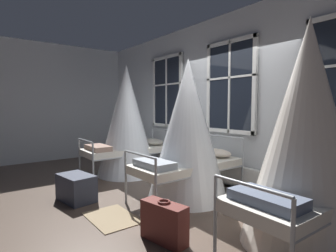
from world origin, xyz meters
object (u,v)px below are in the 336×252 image
Objects in this scene: cot_third at (306,138)px; suitcase_dark at (164,222)px; cot_first at (127,122)px; cot_second at (188,131)px; travel_trunk at (76,188)px.

cot_third is 4.13× the size of suitcase_dark.
suitcase_dark is (2.91, -1.13, -0.95)m from cot_first.
cot_third is (1.90, -0.02, 0.07)m from cot_second.
cot_second is at bearing 117.67° from suitcase_dark.
suitcase_dark is at bearing 10.38° from travel_trunk.
suitcase_dark is (-0.97, -1.16, -0.95)m from cot_third.
cot_first is 1.06× the size of cot_second.
cot_third is 3.79× the size of travel_trunk.
travel_trunk is (-1.90, -0.35, -0.01)m from suitcase_dark.
cot_third is at bearing -91.63° from cot_second.
suitcase_dark is 0.92× the size of travel_trunk.
cot_third is at bearing 27.72° from travel_trunk.
cot_third reaches higher than cot_first.
suitcase_dark is at bearing -142.55° from cot_second.
travel_trunk is at bearing -144.53° from cot_first.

